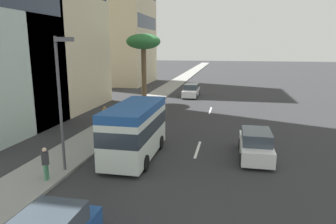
# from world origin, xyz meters

# --- Properties ---
(ground_plane) EXTENTS (198.00, 198.00, 0.00)m
(ground_plane) POSITION_xyz_m (31.50, 0.00, 0.00)
(ground_plane) COLOR #2D2D30
(sidewalk_right) EXTENTS (162.00, 2.87, 0.15)m
(sidewalk_right) POSITION_xyz_m (31.50, 7.29, 0.07)
(sidewalk_right) COLOR gray
(sidewalk_right) RESTS_ON ground_plane
(lane_stripe_mid) EXTENTS (3.20, 0.16, 0.01)m
(lane_stripe_mid) POSITION_xyz_m (14.55, 0.00, 0.01)
(lane_stripe_mid) COLOR silver
(lane_stripe_mid) RESTS_ON ground_plane
(lane_stripe_far) EXTENTS (3.20, 0.16, 0.01)m
(lane_stripe_far) POSITION_xyz_m (26.52, 0.00, 0.01)
(lane_stripe_far) COLOR silver
(lane_stripe_far) RESTS_ON ground_plane
(car_lead) EXTENTS (4.62, 1.82, 1.60)m
(car_lead) POSITION_xyz_m (34.53, 2.94, 0.76)
(car_lead) COLOR white
(car_lead) RESTS_ON ground_plane
(minibus_second) EXTENTS (6.07, 2.36, 3.10)m
(minibus_second) POSITION_xyz_m (12.47, 3.36, 1.69)
(minibus_second) COLOR silver
(minibus_second) RESTS_ON ground_plane
(car_third) EXTENTS (4.39, 1.79, 1.64)m
(car_third) POSITION_xyz_m (13.80, -3.38, 0.77)
(car_third) COLOR white
(car_third) RESTS_ON ground_plane
(pedestrian_near_lamp) EXTENTS (0.37, 0.39, 1.58)m
(pedestrian_near_lamp) POSITION_xyz_m (8.42, 6.45, 1.01)
(pedestrian_near_lamp) COLOR #4C8C66
(pedestrian_near_lamp) RESTS_ON sidewalk_right
(pedestrian_mid_block) EXTENTS (0.33, 0.23, 1.54)m
(pedestrian_mid_block) POSITION_xyz_m (18.42, 7.73, 0.99)
(pedestrian_mid_block) COLOR beige
(pedestrian_mid_block) RESTS_ON sidewalk_right
(palm_tree) EXTENTS (3.69, 3.69, 7.44)m
(palm_tree) POSITION_xyz_m (29.06, 7.52, 6.50)
(palm_tree) COLOR brown
(palm_tree) RESTS_ON sidewalk_right
(street_lamp) EXTENTS (0.24, 0.97, 6.60)m
(street_lamp) POSITION_xyz_m (9.71, 6.15, 4.24)
(street_lamp) COLOR #4C4C51
(street_lamp) RESTS_ON sidewalk_right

